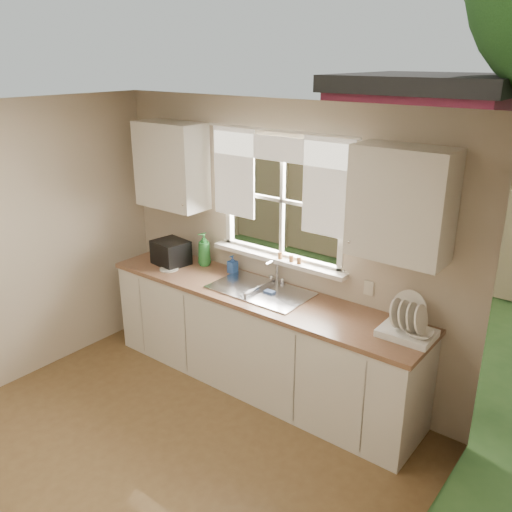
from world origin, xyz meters
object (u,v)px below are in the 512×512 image
Objects in this scene: soap_bottle_a at (204,249)px; cup at (174,261)px; dish_rack at (408,326)px; black_appliance at (171,252)px.

soap_bottle_a is 0.31m from cup.
dish_rack is 2.41m from black_appliance.
soap_bottle_a reaches higher than black_appliance.
cup is at bearing -178.04° from dish_rack.
cup is at bearing -17.76° from black_appliance.
black_appliance is (-0.28, -0.17, -0.05)m from soap_bottle_a.
dish_rack is at bearing 10.77° from cup.
dish_rack is 1.23× the size of black_appliance.
dish_rack is 2.83× the size of cup.
black_appliance reaches higher than cup.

